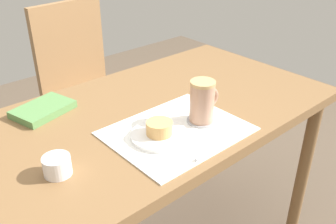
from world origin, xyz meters
name	(u,v)px	position (x,y,z in m)	size (l,w,h in m)	color
dining_table	(157,129)	(0.00, 0.00, 0.63)	(1.21, 0.68, 0.71)	brown
wooden_chair	(87,89)	(0.13, 0.71, 0.49)	(0.46, 0.46, 0.91)	#997047
placemat	(177,131)	(-0.05, -0.15, 0.72)	(0.39, 0.31, 0.00)	white
pastry_plate	(159,135)	(-0.12, -0.15, 0.72)	(0.17, 0.17, 0.01)	white
pastry	(159,128)	(-0.12, -0.15, 0.75)	(0.08, 0.08, 0.04)	#E0A860
coffee_coaster	(201,121)	(0.04, -0.16, 0.72)	(0.09, 0.09, 0.01)	#99999E
coffee_mug	(203,101)	(0.04, -0.16, 0.79)	(0.11, 0.08, 0.13)	tan
teaspoon	(210,149)	(-0.06, -0.29, 0.72)	(0.01, 0.01, 0.13)	silver
sugar_bowl	(57,166)	(-0.41, -0.11, 0.74)	(0.07, 0.07, 0.05)	white
small_book	(43,109)	(-0.30, 0.22, 0.73)	(0.18, 0.12, 0.02)	#598C4C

